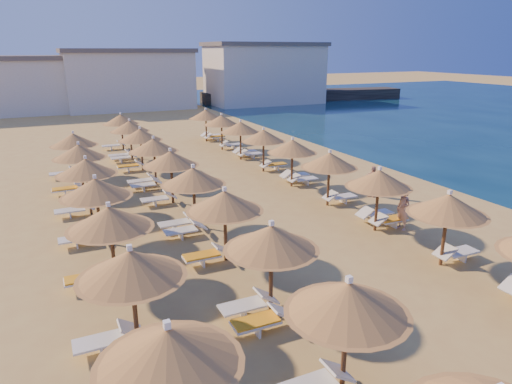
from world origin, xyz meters
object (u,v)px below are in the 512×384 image
jetty (303,95)px  beachgoer_a (403,209)px  parasol_row_east (329,161)px  beachgoer_c (372,181)px  parasol_row_west (193,177)px

jetty → beachgoer_a: 50.32m
parasol_row_east → beachgoer_a: bearing=-74.6°
parasol_row_east → beachgoer_a: (1.07, -3.90, -1.29)m
jetty → beachgoer_a: (-22.18, -45.17, 0.13)m
parasol_row_east → beachgoer_c: parasol_row_east is taller
parasol_row_east → beachgoer_c: (2.82, 0.23, -1.38)m
parasol_row_east → beachgoer_a: size_ratio=21.56×
jetty → beachgoer_a: bearing=-108.1°
jetty → parasol_row_west: bearing=-117.9°
beachgoer_c → parasol_row_west: bearing=-126.7°
beachgoer_c → beachgoer_a: bearing=-61.0°
parasol_row_east → parasol_row_west: same height
parasol_row_west → beachgoer_a: (7.71, -3.90, -1.29)m
parasol_row_west → beachgoer_a: parasol_row_west is taller
parasol_row_east → beachgoer_c: bearing=4.6°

